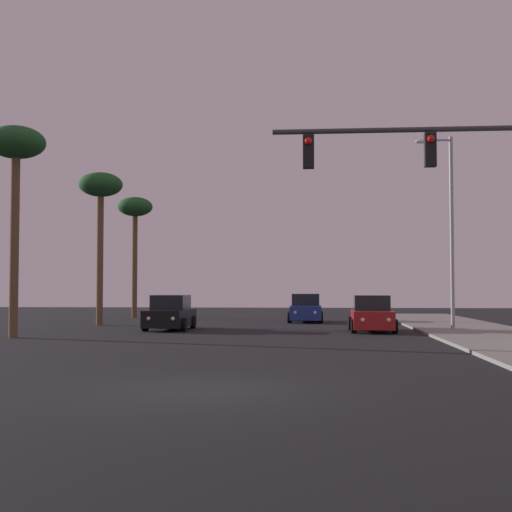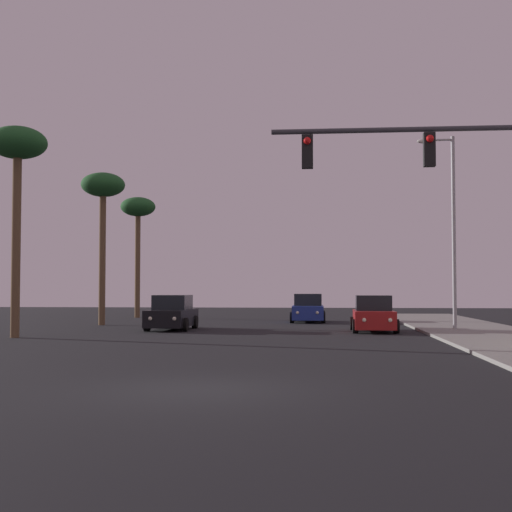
{
  "view_description": "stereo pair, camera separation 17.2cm",
  "coord_description": "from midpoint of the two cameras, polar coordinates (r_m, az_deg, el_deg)",
  "views": [
    {
      "loc": [
        2.25,
        -14.05,
        2.0
      ],
      "look_at": [
        0.35,
        9.12,
        3.06
      ],
      "focal_mm": 50.0,
      "sensor_mm": 36.0,
      "label": 1
    },
    {
      "loc": [
        2.42,
        -14.04,
        2.0
      ],
      "look_at": [
        0.35,
        9.12,
        3.06
      ],
      "focal_mm": 50.0,
      "sensor_mm": 36.0,
      "label": 2
    }
  ],
  "objects": [
    {
      "name": "traffic_light_mast",
      "position": [
        19.51,
        15.24,
        5.39
      ],
      "size": [
        6.54,
        0.36,
        6.5
      ],
      "color": "#38383D",
      "rests_on": "sidewalk_right"
    },
    {
      "name": "street_lamp",
      "position": [
        34.47,
        15.46,
        2.67
      ],
      "size": [
        1.74,
        0.24,
        9.0
      ],
      "color": "#99999E",
      "rests_on": "sidewalk_right"
    },
    {
      "name": "ground_plane",
      "position": [
        14.38,
        -4.36,
        -10.6
      ],
      "size": [
        120.0,
        120.0,
        0.0
      ],
      "primitive_type": "plane",
      "color": "black"
    },
    {
      "name": "palm_tree_mid",
      "position": [
        40.17,
        -12.03,
        4.97
      ],
      "size": [
        2.4,
        2.4,
        8.36
      ],
      "color": "brown",
      "rests_on": "ground"
    },
    {
      "name": "car_red",
      "position": [
        33.56,
        9.52,
        -4.69
      ],
      "size": [
        2.04,
        4.33,
        1.68
      ],
      "rotation": [
        0.0,
        0.0,
        3.12
      ],
      "color": "maroon",
      "rests_on": "ground"
    },
    {
      "name": "palm_tree_near",
      "position": [
        31.1,
        -18.39,
        7.74
      ],
      "size": [
        2.4,
        2.4,
        8.66
      ],
      "color": "brown",
      "rests_on": "ground"
    },
    {
      "name": "car_black",
      "position": [
        34.79,
        -6.59,
        -4.63
      ],
      "size": [
        2.04,
        4.33,
        1.68
      ],
      "rotation": [
        0.0,
        0.0,
        3.12
      ],
      "color": "black",
      "rests_on": "ground"
    },
    {
      "name": "car_blue",
      "position": [
        42.6,
        4.3,
        -4.27
      ],
      "size": [
        2.04,
        4.32,
        1.68
      ],
      "rotation": [
        0.0,
        0.0,
        3.15
      ],
      "color": "navy",
      "rests_on": "ground"
    },
    {
      "name": "palm_tree_far",
      "position": [
        49.89,
        -9.33,
        3.41
      ],
      "size": [
        2.4,
        2.4,
        8.3
      ],
      "color": "brown",
      "rests_on": "ground"
    }
  ]
}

